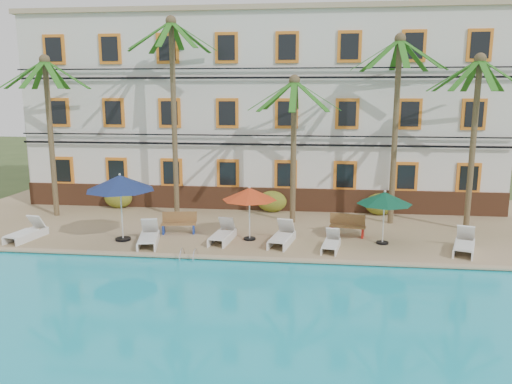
# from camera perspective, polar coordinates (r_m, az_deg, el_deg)

# --- Properties ---
(ground) EXTENTS (100.00, 100.00, 0.00)m
(ground) POSITION_cam_1_polar(r_m,az_deg,el_deg) (19.52, -2.26, -7.46)
(ground) COLOR #384C23
(ground) RESTS_ON ground
(pool_deck) EXTENTS (30.00, 12.00, 0.25)m
(pool_deck) POSITION_cam_1_polar(r_m,az_deg,el_deg) (24.23, -0.45, -3.41)
(pool_deck) COLOR tan
(pool_deck) RESTS_ON ground
(swimming_pool) EXTENTS (26.00, 12.00, 0.20)m
(swimming_pool) POSITION_cam_1_polar(r_m,az_deg,el_deg) (13.16, -7.13, -16.77)
(swimming_pool) COLOR #1AB2CA
(swimming_pool) RESTS_ON ground
(pool_coping) EXTENTS (30.00, 0.35, 0.06)m
(pool_coping) POSITION_cam_1_polar(r_m,az_deg,el_deg) (18.59, -2.69, -7.53)
(pool_coping) COLOR tan
(pool_coping) RESTS_ON pool_deck
(hotel_building) EXTENTS (25.40, 6.44, 10.22)m
(hotel_building) POSITION_cam_1_polar(r_m,az_deg,el_deg) (28.41, 0.77, 9.47)
(hotel_building) COLOR silver
(hotel_building) RESTS_ON pool_deck
(palm_a) EXTENTS (4.24, 4.24, 7.80)m
(palm_a) POSITION_cam_1_polar(r_m,az_deg,el_deg) (26.23, -22.59, 8.22)
(palm_a) COLOR brown
(palm_a) RESTS_ON pool_deck
(palm_b) EXTENTS (4.24, 4.24, 9.52)m
(palm_b) POSITION_cam_1_polar(r_m,az_deg,el_deg) (24.40, -9.44, 11.07)
(palm_b) COLOR brown
(palm_b) RESTS_ON pool_deck
(palm_c) EXTENTS (4.24, 4.24, 6.82)m
(palm_c) POSITION_cam_1_polar(r_m,az_deg,el_deg) (23.00, 4.34, 7.30)
(palm_c) COLOR brown
(palm_c) RESTS_ON pool_deck
(palm_d) EXTENTS (4.24, 4.24, 8.60)m
(palm_d) POSITION_cam_1_polar(r_m,az_deg,el_deg) (23.60, 15.77, 9.52)
(palm_d) COLOR brown
(palm_d) RESTS_ON pool_deck
(palm_e) EXTENTS (4.24, 4.24, 7.67)m
(palm_e) POSITION_cam_1_polar(r_m,az_deg,el_deg) (23.63, 23.76, 7.72)
(palm_e) COLOR brown
(palm_e) RESTS_ON pool_deck
(shrub_left) EXTENTS (1.50, 0.90, 1.10)m
(shrub_left) POSITION_cam_1_polar(r_m,az_deg,el_deg) (27.44, -15.46, -0.63)
(shrub_left) COLOR #2C5C1A
(shrub_left) RESTS_ON pool_deck
(shrub_mid) EXTENTS (1.50, 0.90, 1.10)m
(shrub_mid) POSITION_cam_1_polar(r_m,az_deg,el_deg) (25.54, 1.84, -1.09)
(shrub_mid) COLOR #2C5C1A
(shrub_mid) RESTS_ON pool_deck
(shrub_right) EXTENTS (1.50, 0.90, 1.10)m
(shrub_right) POSITION_cam_1_polar(r_m,az_deg,el_deg) (25.68, 14.00, -1.36)
(shrub_right) COLOR #2C5C1A
(shrub_right) RESTS_ON pool_deck
(umbrella_blue) EXTENTS (2.83, 2.83, 2.82)m
(umbrella_blue) POSITION_cam_1_polar(r_m,az_deg,el_deg) (21.00, -15.27, 0.99)
(umbrella_blue) COLOR black
(umbrella_blue) RESTS_ON pool_deck
(umbrella_red) EXTENTS (2.27, 2.27, 2.27)m
(umbrella_red) POSITION_cam_1_polar(r_m,az_deg,el_deg) (20.44, -0.75, -0.25)
(umbrella_red) COLOR black
(umbrella_red) RESTS_ON pool_deck
(umbrella_green) EXTENTS (2.20, 2.20, 2.21)m
(umbrella_green) POSITION_cam_1_polar(r_m,az_deg,el_deg) (20.55, 14.48, -0.71)
(umbrella_green) COLOR black
(umbrella_green) RESTS_ON pool_deck
(lounger_a) EXTENTS (1.01, 2.04, 0.92)m
(lounger_a) POSITION_cam_1_polar(r_m,az_deg,el_deg) (22.98, -24.73, -4.19)
(lounger_a) COLOR white
(lounger_a) RESTS_ON pool_deck
(lounger_b) EXTENTS (1.16, 2.15, 0.96)m
(lounger_b) POSITION_cam_1_polar(r_m,az_deg,el_deg) (20.64, -12.19, -5.03)
(lounger_b) COLOR white
(lounger_b) RESTS_ON pool_deck
(lounger_c) EXTENTS (0.92, 2.01, 0.92)m
(lounger_c) POSITION_cam_1_polar(r_m,az_deg,el_deg) (20.66, -3.82, -4.83)
(lounger_c) COLOR white
(lounger_c) RESTS_ON pool_deck
(lounger_d) EXTENTS (1.08, 2.10, 0.95)m
(lounger_d) POSITION_cam_1_polar(r_m,az_deg,el_deg) (20.26, 3.00, -5.11)
(lounger_d) COLOR white
(lounger_d) RESTS_ON pool_deck
(lounger_e) EXTENTS (0.84, 1.72, 0.78)m
(lounger_e) POSITION_cam_1_polar(r_m,az_deg,el_deg) (19.77, 8.58, -5.81)
(lounger_e) COLOR white
(lounger_e) RESTS_ON pool_deck
(lounger_f) EXTENTS (1.31, 2.12, 0.94)m
(lounger_f) POSITION_cam_1_polar(r_m,az_deg,el_deg) (20.82, 22.71, -5.55)
(lounger_f) COLOR white
(lounger_f) RESTS_ON pool_deck
(bench_left) EXTENTS (1.56, 0.73, 0.93)m
(bench_left) POSITION_cam_1_polar(r_m,az_deg,el_deg) (22.01, -8.83, -3.46)
(bench_left) COLOR olive
(bench_left) RESTS_ON pool_deck
(bench_right) EXTENTS (1.57, 0.77, 0.93)m
(bench_right) POSITION_cam_1_polar(r_m,az_deg,el_deg) (21.70, 10.46, -3.73)
(bench_right) COLOR olive
(bench_right) RESTS_ON pool_deck
(pool_ladder) EXTENTS (0.54, 0.74, 0.74)m
(pool_ladder) POSITION_cam_1_polar(r_m,az_deg,el_deg) (18.83, -7.70, -7.47)
(pool_ladder) COLOR silver
(pool_ladder) RESTS_ON ground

